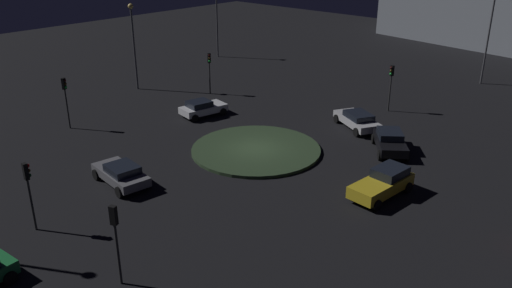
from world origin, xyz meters
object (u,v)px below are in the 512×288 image
at_px(car_black, 390,141).
at_px(streetlamp_west, 133,35).
at_px(car_yellow, 383,183).
at_px(traffic_light_north, 391,79).
at_px(car_white, 202,108).
at_px(traffic_light_south, 28,183).
at_px(streetlamp_northwest, 217,13).
at_px(car_grey, 121,174).
at_px(streetlamp_north, 492,18).
at_px(traffic_light_southwest, 65,93).
at_px(traffic_light_northwest, 209,65).
at_px(car_silver, 357,120).
at_px(traffic_light_south_near, 115,229).

height_order(car_black, streetlamp_west, streetlamp_west).
relative_size(car_yellow, traffic_light_north, 1.13).
distance_m(car_white, streetlamp_west, 11.73).
relative_size(car_white, traffic_light_south, 1.07).
xyz_separation_m(traffic_light_south, streetlamp_northwest, (-21.82, 34.56, 2.54)).
bearing_deg(car_grey, traffic_light_north, -95.34).
bearing_deg(streetlamp_north, streetlamp_northwest, -161.50).
relative_size(car_yellow, car_grey, 1.00).
distance_m(car_grey, traffic_light_southwest, 12.01).
bearing_deg(car_black, streetlamp_north, 146.21).
distance_m(car_black, traffic_light_southwest, 24.95).
bearing_deg(car_black, car_white, -114.63).
relative_size(traffic_light_south, traffic_light_northwest, 0.98).
relative_size(car_silver, streetlamp_west, 0.59).
relative_size(traffic_light_southwest, traffic_light_south_near, 1.04).
xyz_separation_m(car_black, traffic_light_southwest, (-21.24, -12.91, 2.16)).
relative_size(car_black, traffic_light_northwest, 1.13).
bearing_deg(traffic_light_south_near, streetlamp_west, 32.35).
bearing_deg(car_white, car_grey, -143.22).
xyz_separation_m(car_grey, traffic_light_northwest, (-9.97, 16.98, 2.08)).
bearing_deg(streetlamp_northwest, car_white, -47.51).
bearing_deg(traffic_light_north, car_black, 39.94).
relative_size(traffic_light_south_near, streetlamp_northwest, 0.52).
xyz_separation_m(traffic_light_south_near, streetlamp_north, (-0.21, 43.83, 3.81)).
relative_size(car_yellow, traffic_light_northwest, 1.16).
height_order(car_black, traffic_light_south_near, traffic_light_south_near).
relative_size(car_white, streetlamp_north, 0.42).
relative_size(car_grey, traffic_light_south_near, 1.15).
xyz_separation_m(traffic_light_southwest, streetlamp_northwest, (-9.29, 25.42, 2.36)).
relative_size(car_silver, streetlamp_north, 0.49).
bearing_deg(car_black, traffic_light_north, 171.25).
xyz_separation_m(car_black, traffic_light_south, (-8.71, -22.05, 1.99)).
height_order(car_yellow, traffic_light_south, traffic_light_south).
bearing_deg(traffic_light_northwest, streetlamp_northwest, 163.65).
distance_m(car_white, traffic_light_northwest, 6.74).
xyz_separation_m(car_black, traffic_light_north, (-4.47, 7.92, 2.12)).
bearing_deg(streetlamp_northwest, car_black, -22.28).
bearing_deg(car_yellow, car_grey, -47.83).
distance_m(car_black, traffic_light_south, 23.79).
distance_m(car_yellow, traffic_light_south_near, 16.17).
bearing_deg(streetlamp_northwest, traffic_light_south, -57.74).
xyz_separation_m(car_white, streetlamp_north, (13.91, 25.92, 5.95)).
bearing_deg(streetlamp_west, streetlamp_north, 45.19).
bearing_deg(traffic_light_southwest, traffic_light_north, 26.36).
distance_m(traffic_light_south, traffic_light_north, 30.27).
height_order(traffic_light_south, traffic_light_southwest, traffic_light_southwest).
height_order(car_yellow, streetlamp_west, streetlamp_west).
bearing_deg(car_yellow, traffic_light_south, -31.32).
relative_size(car_black, streetlamp_northwest, 0.58).
height_order(traffic_light_north, traffic_light_northwest, traffic_light_north).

